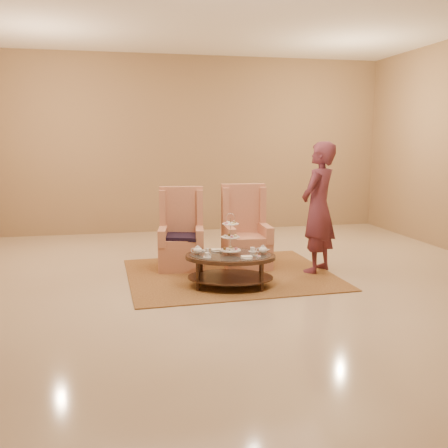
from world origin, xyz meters
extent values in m
plane|color=#C7B394|center=(0.00, 0.00, 0.00)|extent=(8.00, 8.00, 0.00)
cube|color=white|center=(0.00, 0.00, 0.00)|extent=(8.00, 8.00, 0.02)
cube|color=#987953|center=(0.00, 4.00, 1.75)|extent=(8.00, 0.04, 3.50)
cube|color=olive|center=(0.04, 0.47, 0.01)|extent=(2.86, 2.42, 0.01)
cylinder|color=black|center=(-0.52, -0.20, 0.19)|extent=(0.06, 0.06, 0.37)
cylinder|color=black|center=(0.24, -0.40, 0.19)|extent=(0.06, 0.06, 0.37)
cylinder|color=black|center=(-0.42, 0.19, 0.19)|extent=(0.06, 0.06, 0.37)
cylinder|color=black|center=(0.34, -0.01, 0.19)|extent=(0.06, 0.06, 0.37)
cylinder|color=silver|center=(-0.09, -0.10, 0.66)|extent=(0.01, 0.01, 0.47)
torus|color=silver|center=(-0.09, -0.10, 0.90)|extent=(0.12, 0.04, 0.12)
cylinder|color=silver|center=(-0.09, -0.10, 0.48)|extent=(0.32, 0.32, 0.01)
cylinder|color=silver|center=(-0.09, -0.10, 0.65)|extent=(0.29, 0.29, 0.01)
cylinder|color=silver|center=(-0.09, -0.10, 0.82)|extent=(0.25, 0.25, 0.01)
cylinder|color=#B75E69|center=(-0.02, -0.12, 0.50)|extent=(0.05, 0.05, 0.03)
cylinder|color=tan|center=(-0.07, -0.04, 0.50)|extent=(0.05, 0.05, 0.03)
cylinder|color=brown|center=(-0.16, -0.09, 0.50)|extent=(0.05, 0.05, 0.03)
cylinder|color=beige|center=(-0.11, -0.17, 0.50)|extent=(0.05, 0.05, 0.03)
ellipsoid|color=tan|center=(-0.02, -0.10, 0.67)|extent=(0.05, 0.05, 0.03)
ellipsoid|color=brown|center=(-0.09, -0.04, 0.67)|extent=(0.05, 0.05, 0.03)
ellipsoid|color=beige|center=(-0.15, -0.11, 0.67)|extent=(0.05, 0.05, 0.03)
ellipsoid|color=#B75E69|center=(-0.09, -0.17, 0.67)|extent=(0.05, 0.05, 0.03)
cube|color=brown|center=(-0.03, -0.09, 0.83)|extent=(0.05, 0.04, 0.02)
cube|color=beige|center=(-0.11, -0.05, 0.83)|extent=(0.05, 0.04, 0.02)
cube|color=#B75E69|center=(-0.14, -0.12, 0.83)|extent=(0.05, 0.04, 0.02)
cube|color=tan|center=(-0.07, -0.16, 0.83)|extent=(0.05, 0.04, 0.02)
ellipsoid|color=silver|center=(-0.49, -0.02, 0.48)|extent=(0.14, 0.14, 0.09)
cylinder|color=silver|center=(-0.49, -0.02, 0.53)|extent=(0.06, 0.06, 0.01)
sphere|color=silver|center=(-0.49, -0.02, 0.54)|extent=(0.02, 0.02, 0.02)
cone|color=silver|center=(-0.42, -0.04, 0.48)|extent=(0.07, 0.04, 0.05)
torus|color=silver|center=(-0.55, 0.00, 0.48)|extent=(0.06, 0.03, 0.06)
ellipsoid|color=silver|center=(0.32, -0.16, 0.48)|extent=(0.14, 0.14, 0.09)
cylinder|color=silver|center=(0.32, -0.16, 0.53)|extent=(0.06, 0.06, 0.01)
sphere|color=silver|center=(0.32, -0.16, 0.54)|extent=(0.02, 0.02, 0.02)
cone|color=silver|center=(0.39, -0.18, 0.48)|extent=(0.07, 0.04, 0.05)
torus|color=silver|center=(0.27, -0.15, 0.48)|extent=(0.06, 0.03, 0.06)
cylinder|color=silver|center=(-0.40, -0.20, 0.43)|extent=(0.13, 0.13, 0.01)
cylinder|color=silver|center=(-0.40, -0.20, 0.46)|extent=(0.07, 0.07, 0.05)
torus|color=silver|center=(-0.37, -0.21, 0.46)|extent=(0.03, 0.02, 0.03)
cylinder|color=silver|center=(0.23, -0.01, 0.43)|extent=(0.13, 0.13, 0.01)
cylinder|color=silver|center=(0.23, -0.01, 0.46)|extent=(0.07, 0.07, 0.05)
torus|color=silver|center=(0.26, -0.02, 0.46)|extent=(0.03, 0.02, 0.03)
cylinder|color=silver|center=(-0.22, 0.12, 0.43)|extent=(0.18, 0.18, 0.01)
cube|color=beige|center=(-0.22, 0.12, 0.44)|extent=(0.14, 0.10, 0.02)
cylinder|color=silver|center=(0.06, -0.34, 0.43)|extent=(0.18, 0.18, 0.01)
cube|color=beige|center=(0.06, -0.34, 0.44)|extent=(0.14, 0.10, 0.02)
cylinder|color=silver|center=(-0.35, 0.06, 0.46)|extent=(0.05, 0.05, 0.06)
cylinder|color=silver|center=(0.22, -0.32, 0.43)|extent=(0.06, 0.06, 0.01)
cylinder|color=#B75E69|center=(0.22, -0.32, 0.44)|extent=(0.05, 0.05, 0.01)
cylinder|color=silver|center=(0.21, -0.23, 0.43)|extent=(0.06, 0.06, 0.01)
cylinder|color=brown|center=(0.21, -0.23, 0.44)|extent=(0.05, 0.05, 0.01)
cylinder|color=silver|center=(-0.39, 0.15, 0.43)|extent=(0.06, 0.06, 0.01)
cylinder|color=beige|center=(-0.39, 0.15, 0.44)|extent=(0.05, 0.05, 0.01)
cube|color=tan|center=(-0.58, 0.93, 0.19)|extent=(0.72, 0.72, 0.38)
cube|color=tan|center=(-0.59, 0.88, 0.43)|extent=(0.61, 0.61, 0.09)
cube|color=tan|center=(-0.54, 1.19, 0.59)|extent=(0.65, 0.22, 1.18)
cube|color=tan|center=(-0.81, 1.19, 0.86)|extent=(0.12, 0.21, 0.54)
cube|color=tan|center=(-0.28, 1.11, 0.86)|extent=(0.12, 0.21, 0.54)
cube|color=tan|center=(-0.85, 0.92, 0.50)|extent=(0.19, 0.58, 0.24)
cube|color=tan|center=(-0.33, 0.84, 0.50)|extent=(0.19, 0.58, 0.24)
cube|color=black|center=(-0.59, 0.85, 0.49)|extent=(0.61, 0.58, 0.05)
cube|color=tan|center=(0.36, 0.83, 0.20)|extent=(0.68, 0.68, 0.39)
cube|color=tan|center=(0.36, 0.78, 0.44)|extent=(0.58, 0.58, 0.09)
cube|color=tan|center=(0.38, 1.10, 0.60)|extent=(0.66, 0.16, 1.21)
cube|color=tan|center=(0.10, 1.07, 0.88)|extent=(0.10, 0.21, 0.56)
cube|color=tan|center=(0.65, 1.05, 0.88)|extent=(0.10, 0.21, 0.56)
cube|color=tan|center=(0.09, 0.79, 0.51)|extent=(0.14, 0.59, 0.24)
cube|color=tan|center=(0.63, 0.77, 0.51)|extent=(0.14, 0.59, 0.24)
imported|color=#5C2733|center=(1.28, 0.37, 0.92)|extent=(0.79, 0.77, 1.83)
camera|label=1|loc=(-1.44, -6.09, 1.86)|focal=40.00mm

